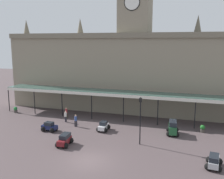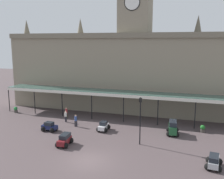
{
  "view_description": "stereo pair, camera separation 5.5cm",
  "coord_description": "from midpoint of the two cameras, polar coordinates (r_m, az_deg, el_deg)",
  "views": [
    {
      "loc": [
        9.18,
        -21.95,
        11.54
      ],
      "look_at": [
        0.0,
        7.59,
        5.77
      ],
      "focal_mm": 41.6,
      "sensor_mm": 36.0,
      "label": 1
    },
    {
      "loc": [
        9.23,
        -21.93,
        11.54
      ],
      "look_at": [
        0.0,
        7.59,
        5.77
      ],
      "focal_mm": 41.6,
      "sensor_mm": 36.0,
      "label": 2
    }
  ],
  "objects": [
    {
      "name": "station_building",
      "position": [
        43.31,
        4.91,
        4.5
      ],
      "size": [
        42.82,
        7.01,
        21.01
      ],
      "color": "gray",
      "rests_on": "ground"
    },
    {
      "name": "pedestrian_beside_cars",
      "position": [
        38.22,
        -10.19,
        -5.75
      ],
      "size": [
        0.35,
        0.34,
        1.67
      ],
      "color": "black",
      "rests_on": "ground"
    },
    {
      "name": "car_navy_sedan",
      "position": [
        35.1,
        -13.62,
        -8.06
      ],
      "size": [
        2.1,
        1.6,
        1.19
      ],
      "color": "#19214C",
      "rests_on": "ground"
    },
    {
      "name": "car_green_van",
      "position": [
        33.7,
        13.14,
        -8.28
      ],
      "size": [
        1.76,
        2.48,
        1.77
      ],
      "color": "#1E512D",
      "rests_on": "ground"
    },
    {
      "name": "victorian_lamppost",
      "position": [
        29.17,
        6.19,
        -5.73
      ],
      "size": [
        0.3,
        0.3,
        5.51
      ],
      "color": "black",
      "rests_on": "ground"
    },
    {
      "name": "planter_near_kerb",
      "position": [
        45.53,
        -20.47,
        -4.16
      ],
      "size": [
        0.6,
        0.6,
        0.96
      ],
      "color": "#47423D",
      "rests_on": "ground"
    },
    {
      "name": "planter_by_canopy",
      "position": [
        35.65,
        19.22,
        -8.1
      ],
      "size": [
        0.6,
        0.6,
        0.96
      ],
      "color": "#47423D",
      "rests_on": "ground"
    },
    {
      "name": "entrance_canopy",
      "position": [
        38.24,
        2.99,
        -0.85
      ],
      "size": [
        39.58,
        3.26,
        4.14
      ],
      "color": "#38564C",
      "rests_on": "ground"
    },
    {
      "name": "ground_plane",
      "position": [
        26.44,
        -5.13,
        -15.35
      ],
      "size": [
        140.0,
        140.0,
        0.0
      ],
      "primitive_type": "plane",
      "color": "#504244"
    },
    {
      "name": "car_silver_estate",
      "position": [
        26.58,
        21.42,
        -14.58
      ],
      "size": [
        1.72,
        2.34,
        1.27
      ],
      "color": "#B2B5BA",
      "rests_on": "ground"
    },
    {
      "name": "car_maroon_estate",
      "position": [
        30.15,
        -10.43,
        -10.95
      ],
      "size": [
        1.64,
        2.3,
        1.27
      ],
      "color": "maroon",
      "rests_on": "ground"
    },
    {
      "name": "pedestrian_near_entrance",
      "position": [
        40.06,
        -10.06,
        -4.98
      ],
      "size": [
        0.34,
        0.37,
        1.67
      ],
      "color": "brown",
      "rests_on": "ground"
    },
    {
      "name": "car_white_sedan",
      "position": [
        34.32,
        -1.95,
        -8.19
      ],
      "size": [
        1.54,
        2.06,
        1.19
      ],
      "color": "silver",
      "rests_on": "ground"
    },
    {
      "name": "pedestrian_crossing_forecourt",
      "position": [
        36.04,
        -8.02,
        -6.69
      ],
      "size": [
        0.39,
        0.34,
        1.67
      ],
      "color": "black",
      "rests_on": "ground"
    }
  ]
}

